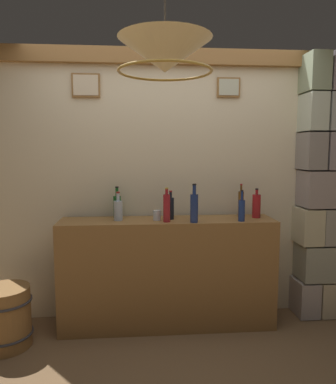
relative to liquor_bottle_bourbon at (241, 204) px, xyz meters
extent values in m
plane|color=brown|center=(-0.68, -0.89, -1.09)|extent=(12.00, 12.00, 0.00)
cube|color=beige|center=(-0.68, 0.21, 0.15)|extent=(3.23, 0.08, 2.49)
cube|color=olive|center=(-0.68, 0.15, 1.32)|extent=(3.23, 0.10, 0.14)
cube|color=olive|center=(-1.39, 0.16, 1.06)|extent=(0.25, 0.03, 0.21)
cube|color=beige|center=(-1.39, 0.15, 1.06)|extent=(0.22, 0.01, 0.18)
cube|color=olive|center=(-0.09, 0.16, 1.06)|extent=(0.21, 0.03, 0.18)
cube|color=#BABCA2|center=(-0.09, 0.15, 1.06)|extent=(0.18, 0.01, 0.15)
cube|color=#ACA19B|center=(0.66, 0.06, -0.92)|extent=(0.19, 0.35, 0.33)
cube|color=#C5B694|center=(0.85, 0.06, -0.92)|extent=(0.17, 0.35, 0.33)
cube|color=gray|center=(0.75, 0.06, -0.57)|extent=(0.33, 0.35, 0.33)
cube|color=#BAB390|center=(0.66, 0.06, -0.22)|extent=(0.19, 0.35, 0.33)
cube|color=gray|center=(0.85, 0.06, -0.22)|extent=(0.19, 0.35, 0.33)
cube|color=gray|center=(0.75, 0.06, 0.13)|extent=(0.34, 0.35, 0.33)
cube|color=gray|center=(0.66, 0.06, 0.47)|extent=(0.17, 0.35, 0.33)
cube|color=gray|center=(0.85, 0.06, 0.47)|extent=(0.18, 0.35, 0.33)
cube|color=beige|center=(0.66, 0.06, 0.82)|extent=(0.17, 0.35, 0.33)
cube|color=#A1A8A3|center=(0.85, 0.06, 0.82)|extent=(0.18, 0.35, 0.33)
cube|color=gray|center=(0.66, 0.06, 1.17)|extent=(0.18, 0.35, 0.33)
cube|color=gray|center=(0.85, 0.06, 1.17)|extent=(0.17, 0.35, 0.33)
cube|color=olive|center=(-0.68, -0.07, -0.61)|extent=(1.89, 0.40, 0.97)
cylinder|color=brown|center=(0.00, 0.00, -0.01)|extent=(0.05, 0.05, 0.23)
cylinder|color=brown|center=(0.00, 0.00, 0.14)|extent=(0.02, 0.02, 0.06)
cylinder|color=maroon|center=(0.00, 0.00, 0.17)|extent=(0.02, 0.02, 0.01)
cylinder|color=black|center=(-0.65, -0.06, -0.03)|extent=(0.06, 0.06, 0.19)
cylinder|color=black|center=(-0.65, -0.06, 0.09)|extent=(0.02, 0.02, 0.05)
cylinder|color=maroon|center=(-0.65, -0.06, 0.13)|extent=(0.03, 0.03, 0.01)
cylinder|color=maroon|center=(-0.69, -0.18, -0.01)|extent=(0.06, 0.06, 0.24)
cylinder|color=maroon|center=(-0.69, -0.18, 0.14)|extent=(0.03, 0.03, 0.05)
cylinder|color=#B7932D|center=(-0.69, -0.18, 0.16)|extent=(0.03, 0.03, 0.01)
cylinder|color=#B2C0CD|center=(-1.11, -0.07, -0.04)|extent=(0.08, 0.08, 0.17)
cylinder|color=#B2C0CD|center=(-1.11, -0.07, 0.08)|extent=(0.03, 0.03, 0.07)
cylinder|color=maroon|center=(-1.11, -0.07, 0.12)|extent=(0.03, 0.03, 0.01)
cylinder|color=navy|center=(-0.05, -0.19, -0.03)|extent=(0.06, 0.06, 0.18)
cylinder|color=navy|center=(-0.05, -0.19, 0.10)|extent=(0.02, 0.02, 0.08)
cylinder|color=black|center=(-0.05, -0.19, 0.14)|extent=(0.02, 0.02, 0.01)
cylinder|color=#A61D21|center=(0.13, -0.04, -0.02)|extent=(0.07, 0.07, 0.21)
cylinder|color=#A61D21|center=(0.13, -0.04, 0.11)|extent=(0.02, 0.02, 0.04)
cylinder|color=black|center=(0.13, -0.04, 0.14)|extent=(0.03, 0.03, 0.01)
cylinder|color=#185820|center=(-1.12, 0.08, -0.03)|extent=(0.07, 0.07, 0.19)
cylinder|color=#185820|center=(-1.12, 0.08, 0.11)|extent=(0.03, 0.03, 0.07)
cylinder|color=black|center=(-1.12, 0.08, 0.15)|extent=(0.03, 0.03, 0.01)
cylinder|color=navy|center=(-0.46, -0.21, 0.00)|extent=(0.07, 0.07, 0.24)
cylinder|color=navy|center=(-0.46, -0.21, 0.15)|extent=(0.03, 0.03, 0.08)
cylinder|color=black|center=(-0.46, -0.21, 0.20)|extent=(0.03, 0.03, 0.01)
cylinder|color=silver|center=(-0.77, -0.09, -0.08)|extent=(0.07, 0.07, 0.09)
cone|color=beige|center=(-0.77, -1.03, 1.04)|extent=(0.55, 0.55, 0.20)
cylinder|color=black|center=(-0.77, -1.03, 1.34)|extent=(0.01, 0.01, 0.41)
torus|color=#AD8433|center=(-0.77, -1.03, 0.94)|extent=(0.56, 0.56, 0.02)
cylinder|color=olive|center=(-2.01, -0.33, -0.85)|extent=(0.40, 0.40, 0.49)
torus|color=#333338|center=(-2.01, -0.33, -0.71)|extent=(0.43, 0.43, 0.02)
torus|color=#333338|center=(-2.01, -0.33, -0.99)|extent=(0.43, 0.43, 0.02)
camera|label=1|loc=(-0.93, -3.23, 0.49)|focal=34.31mm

